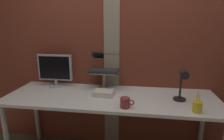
{
  "coord_description": "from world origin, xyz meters",
  "views": [
    {
      "loc": [
        0.25,
        -1.73,
        1.51
      ],
      "look_at": [
        -0.03,
        0.16,
        1.02
      ],
      "focal_mm": 30.38,
      "sensor_mm": 36.0,
      "label": 1
    }
  ],
  "objects_px": {
    "monitor": "(55,69)",
    "laptop": "(105,66)",
    "pen_cup": "(197,107)",
    "coffee_mug": "(125,103)",
    "desk_lamp": "(182,82)"
  },
  "relations": [
    {
      "from": "monitor",
      "to": "pen_cup",
      "type": "relative_size",
      "value": 2.25
    },
    {
      "from": "monitor",
      "to": "coffee_mug",
      "type": "xyz_separation_m",
      "value": [
        0.85,
        -0.47,
        -0.16
      ]
    },
    {
      "from": "monitor",
      "to": "coffee_mug",
      "type": "relative_size",
      "value": 3.17
    },
    {
      "from": "laptop",
      "to": "pen_cup",
      "type": "xyz_separation_m",
      "value": [
        0.88,
        -0.53,
        -0.2
      ]
    },
    {
      "from": "monitor",
      "to": "desk_lamp",
      "type": "relative_size",
      "value": 1.25
    },
    {
      "from": "laptop",
      "to": "desk_lamp",
      "type": "bearing_deg",
      "value": -23.38
    },
    {
      "from": "desk_lamp",
      "to": "coffee_mug",
      "type": "height_order",
      "value": "desk_lamp"
    },
    {
      "from": "laptop",
      "to": "coffee_mug",
      "type": "distance_m",
      "value": 0.63
    },
    {
      "from": "monitor",
      "to": "laptop",
      "type": "xyz_separation_m",
      "value": [
        0.58,
        0.06,
        0.04
      ]
    },
    {
      "from": "desk_lamp",
      "to": "pen_cup",
      "type": "height_order",
      "value": "desk_lamp"
    },
    {
      "from": "monitor",
      "to": "laptop",
      "type": "bearing_deg",
      "value": 6.25
    },
    {
      "from": "monitor",
      "to": "pen_cup",
      "type": "height_order",
      "value": "monitor"
    },
    {
      "from": "desk_lamp",
      "to": "pen_cup",
      "type": "bearing_deg",
      "value": -63.29
    },
    {
      "from": "monitor",
      "to": "pen_cup",
      "type": "distance_m",
      "value": 1.54
    },
    {
      "from": "laptop",
      "to": "pen_cup",
      "type": "relative_size",
      "value": 1.85
    }
  ]
}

